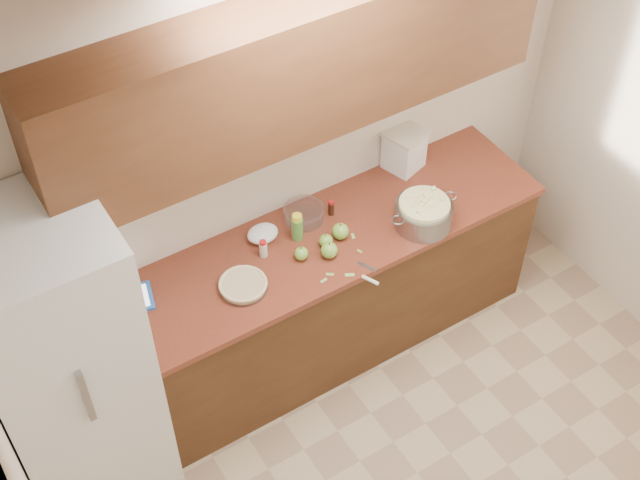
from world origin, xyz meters
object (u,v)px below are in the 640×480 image
flour_canister (404,149)px  tablet (128,300)px  colander (423,214)px  pie (243,285)px

flour_canister → tablet: 1.78m
colander → tablet: colander is taller
pie → colander: (1.05, -0.11, 0.05)m
colander → tablet: (-1.59, 0.34, -0.07)m
colander → flour_canister: 0.48m
pie → flour_canister: size_ratio=1.01×
colander → flour_canister: flour_canister is taller
flour_canister → colander: bearing=-112.7°
pie → colander: bearing=-6.1°
pie → tablet: bearing=156.7°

